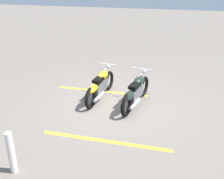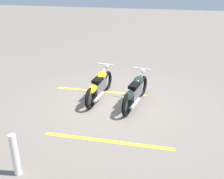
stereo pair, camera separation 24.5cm
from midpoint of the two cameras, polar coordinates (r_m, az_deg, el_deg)
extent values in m
plane|color=slate|center=(8.07, -0.02, -3.06)|extent=(60.00, 60.00, 0.00)
torus|color=black|center=(8.97, -1.79, 2.02)|extent=(0.67, 0.14, 0.67)
torus|color=black|center=(7.64, -5.79, -1.98)|extent=(0.67, 0.14, 0.67)
cube|color=#59595E|center=(8.22, -3.77, 0.60)|extent=(0.85, 0.26, 0.32)
ellipsoid|color=yellow|center=(8.34, -3.14, 3.18)|extent=(0.53, 0.30, 0.24)
ellipsoid|color=yellow|center=(7.68, -5.38, 0.02)|extent=(0.57, 0.27, 0.22)
cube|color=black|center=(8.00, -4.17, 2.12)|extent=(0.45, 0.26, 0.09)
cylinder|color=silver|center=(8.67, -2.33, 3.11)|extent=(0.27, 0.07, 0.56)
cylinder|color=silver|center=(8.49, -2.49, 5.69)|extent=(0.07, 0.62, 0.04)
sphere|color=silver|center=(8.72, -2.01, 5.19)|extent=(0.15, 0.15, 0.15)
cylinder|color=silver|center=(7.89, -3.88, -1.65)|extent=(0.70, 0.12, 0.09)
torus|color=black|center=(8.56, 6.10, 0.84)|extent=(0.68, 0.20, 0.67)
torus|color=black|center=(7.21, 2.35, -3.47)|extent=(0.68, 0.20, 0.67)
cube|color=#59595E|center=(7.79, 4.28, -0.70)|extent=(0.86, 0.33, 0.32)
ellipsoid|color=black|center=(7.92, 4.99, 2.01)|extent=(0.55, 0.35, 0.24)
ellipsoid|color=black|center=(7.25, 2.83, -1.36)|extent=(0.59, 0.31, 0.22)
cube|color=black|center=(7.57, 4.02, 0.87)|extent=(0.47, 0.30, 0.09)
cylinder|color=silver|center=(8.26, 5.69, 1.96)|extent=(0.27, 0.09, 0.56)
cylinder|color=silver|center=(8.07, 5.70, 4.65)|extent=(0.12, 0.62, 0.04)
sphere|color=silver|center=(8.30, 6.09, 4.13)|extent=(0.15, 0.15, 0.15)
cylinder|color=silver|center=(7.48, 4.25, -3.13)|extent=(0.71, 0.18, 0.09)
cylinder|color=white|center=(5.46, -22.08, -13.43)|extent=(0.14, 0.14, 0.91)
cube|color=yellow|center=(8.92, -3.39, -0.43)|extent=(0.30, 3.20, 0.01)
cube|color=yellow|center=(6.26, -2.22, -11.46)|extent=(0.30, 3.20, 0.01)
camera|label=1|loc=(0.12, 89.05, 0.40)|focal=40.92mm
camera|label=2|loc=(0.12, -90.95, -0.40)|focal=40.92mm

